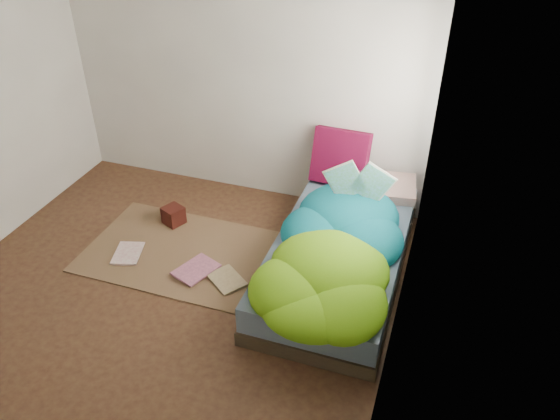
{
  "coord_description": "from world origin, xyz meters",
  "views": [
    {
      "loc": [
        1.89,
        -2.7,
        2.97
      ],
      "look_at": [
        0.71,
        0.75,
        0.5
      ],
      "focal_mm": 35.0,
      "sensor_mm": 36.0,
      "label": 1
    }
  ],
  "objects_px": {
    "floor_book_a": "(115,253)",
    "floor_book_b": "(186,263)",
    "pillow_magenta": "(340,157)",
    "bed": "(338,257)",
    "open_book": "(360,172)",
    "wooden_box": "(173,215)"
  },
  "relations": [
    {
      "from": "open_book",
      "to": "pillow_magenta",
      "type": "bearing_deg",
      "value": 108.57
    },
    {
      "from": "floor_book_a",
      "to": "floor_book_b",
      "type": "xyz_separation_m",
      "value": [
        0.65,
        0.07,
        0.0
      ]
    },
    {
      "from": "open_book",
      "to": "wooden_box",
      "type": "bearing_deg",
      "value": 176.52
    },
    {
      "from": "pillow_magenta",
      "to": "bed",
      "type": "bearing_deg",
      "value": -72.3
    },
    {
      "from": "open_book",
      "to": "wooden_box",
      "type": "distance_m",
      "value": 1.83
    },
    {
      "from": "pillow_magenta",
      "to": "open_book",
      "type": "height_order",
      "value": "open_book"
    },
    {
      "from": "floor_book_b",
      "to": "bed",
      "type": "bearing_deg",
      "value": 36.4
    },
    {
      "from": "bed",
      "to": "floor_book_a",
      "type": "bearing_deg",
      "value": -168.32
    },
    {
      "from": "bed",
      "to": "wooden_box",
      "type": "bearing_deg",
      "value": 172.98
    },
    {
      "from": "open_book",
      "to": "floor_book_a",
      "type": "distance_m",
      "value": 2.2
    },
    {
      "from": "floor_book_a",
      "to": "floor_book_b",
      "type": "bearing_deg",
      "value": -10.29
    },
    {
      "from": "bed",
      "to": "pillow_magenta",
      "type": "height_order",
      "value": "pillow_magenta"
    },
    {
      "from": "wooden_box",
      "to": "bed",
      "type": "bearing_deg",
      "value": -7.02
    },
    {
      "from": "floor_book_b",
      "to": "pillow_magenta",
      "type": "bearing_deg",
      "value": 72.4
    },
    {
      "from": "open_book",
      "to": "floor_book_b",
      "type": "xyz_separation_m",
      "value": [
        -1.29,
        -0.62,
        -0.79
      ]
    },
    {
      "from": "wooden_box",
      "to": "floor_book_b",
      "type": "distance_m",
      "value": 0.65
    },
    {
      "from": "bed",
      "to": "floor_book_b",
      "type": "xyz_separation_m",
      "value": [
        -1.23,
        -0.32,
        -0.14
      ]
    },
    {
      "from": "bed",
      "to": "wooden_box",
      "type": "height_order",
      "value": "bed"
    },
    {
      "from": "open_book",
      "to": "floor_book_b",
      "type": "relative_size",
      "value": 1.3
    },
    {
      "from": "pillow_magenta",
      "to": "wooden_box",
      "type": "height_order",
      "value": "pillow_magenta"
    },
    {
      "from": "floor_book_a",
      "to": "open_book",
      "type": "bearing_deg",
      "value": 3.55
    },
    {
      "from": "wooden_box",
      "to": "open_book",
      "type": "bearing_deg",
      "value": 3.5
    }
  ]
}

